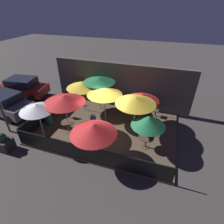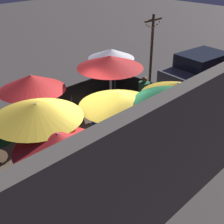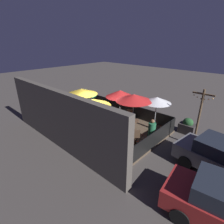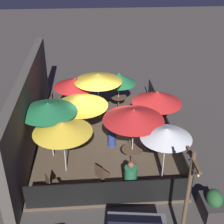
{
  "view_description": "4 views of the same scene",
  "coord_description": "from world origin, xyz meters",
  "px_view_note": "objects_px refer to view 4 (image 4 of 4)",
  "views": [
    {
      "loc": [
        3.05,
        -8.21,
        6.89
      ],
      "look_at": [
        0.24,
        0.37,
        1.12
      ],
      "focal_mm": 28.0,
      "sensor_mm": 36.0,
      "label": 1
    },
    {
      "loc": [
        5.19,
        6.1,
        5.8
      ],
      "look_at": [
        -0.83,
        0.22,
        1.37
      ],
      "focal_mm": 50.0,
      "sensor_mm": 36.0,
      "label": 2
    },
    {
      "loc": [
        -8.12,
        7.47,
        5.62
      ],
      "look_at": [
        -0.89,
        -0.3,
        1.31
      ],
      "focal_mm": 28.0,
      "sensor_mm": 36.0,
      "label": 3
    },
    {
      "loc": [
        -11.85,
        0.48,
        8.07
      ],
      "look_at": [
        0.11,
        -0.43,
        1.31
      ],
      "focal_mm": 50.0,
      "sensor_mm": 36.0,
      "label": 4
    }
  ],
  "objects_px": {
    "patio_umbrella_4": "(48,108)",
    "patio_chair_2": "(55,101)",
    "patio_umbrella_2": "(81,101)",
    "patio_umbrella_3": "(75,82)",
    "patio_chair_1": "(150,139)",
    "dining_table_1": "(132,152)",
    "patio_chair_0": "(101,175)",
    "patron_1": "(112,135)",
    "planter_box": "(213,205)",
    "patron_0": "(130,179)",
    "patio_umbrella_5": "(98,77)",
    "patio_umbrella_0": "(119,78)",
    "patio_chair_3": "(51,184)",
    "patio_umbrella_8": "(157,97)",
    "patio_umbrella_7": "(166,133)",
    "light_post": "(188,194)",
    "dining_table_0": "(119,99)",
    "patio_umbrella_6": "(62,127)",
    "patio_umbrella_1": "(134,115)"
  },
  "relations": [
    {
      "from": "patio_umbrella_5",
      "to": "patio_chair_0",
      "type": "relative_size",
      "value": 2.51
    },
    {
      "from": "patio_umbrella_7",
      "to": "patio_chair_1",
      "type": "distance_m",
      "value": 2.54
    },
    {
      "from": "patio_chair_1",
      "to": "patron_0",
      "type": "relative_size",
      "value": 0.69
    },
    {
      "from": "dining_table_0",
      "to": "planter_box",
      "type": "height_order",
      "value": "planter_box"
    },
    {
      "from": "patio_umbrella_3",
      "to": "patio_umbrella_7",
      "type": "bearing_deg",
      "value": -146.81
    },
    {
      "from": "patio_chair_1",
      "to": "patio_umbrella_2",
      "type": "bearing_deg",
      "value": -59.71
    },
    {
      "from": "patio_chair_1",
      "to": "planter_box",
      "type": "xyz_separation_m",
      "value": [
        -3.66,
        -1.39,
        -0.17
      ]
    },
    {
      "from": "patio_umbrella_4",
      "to": "patio_chair_2",
      "type": "relative_size",
      "value": 2.7
    },
    {
      "from": "patio_umbrella_7",
      "to": "patio_umbrella_2",
      "type": "bearing_deg",
      "value": 47.51
    },
    {
      "from": "patio_chair_0",
      "to": "patron_0",
      "type": "distance_m",
      "value": 1.08
    },
    {
      "from": "patio_umbrella_2",
      "to": "patio_umbrella_3",
      "type": "relative_size",
      "value": 1.07
    },
    {
      "from": "patio_umbrella_0",
      "to": "patio_umbrella_7",
      "type": "distance_m",
      "value": 5.79
    },
    {
      "from": "patio_umbrella_2",
      "to": "dining_table_1",
      "type": "xyz_separation_m",
      "value": [
        -1.63,
        -1.94,
        -1.49
      ]
    },
    {
      "from": "patio_umbrella_1",
      "to": "patio_umbrella_2",
      "type": "bearing_deg",
      "value": 49.99
    },
    {
      "from": "patio_chair_3",
      "to": "light_post",
      "type": "relative_size",
      "value": 0.27
    },
    {
      "from": "patio_umbrella_0",
      "to": "patio_umbrella_2",
      "type": "height_order",
      "value": "patio_umbrella_2"
    },
    {
      "from": "patio_umbrella_2",
      "to": "patio_chair_3",
      "type": "distance_m",
      "value": 3.67
    },
    {
      "from": "patio_umbrella_7",
      "to": "patio_chair_1",
      "type": "xyz_separation_m",
      "value": [
        1.98,
        0.09,
        -1.59
      ]
    },
    {
      "from": "patio_umbrella_2",
      "to": "patio_chair_0",
      "type": "bearing_deg",
      "value": -166.57
    },
    {
      "from": "dining_table_1",
      "to": "planter_box",
      "type": "height_order",
      "value": "planter_box"
    },
    {
      "from": "patio_umbrella_2",
      "to": "patio_umbrella_7",
      "type": "relative_size",
      "value": 0.99
    },
    {
      "from": "patio_umbrella_4",
      "to": "dining_table_0",
      "type": "relative_size",
      "value": 3.0
    },
    {
      "from": "patio_umbrella_7",
      "to": "light_post",
      "type": "distance_m",
      "value": 2.6
    },
    {
      "from": "patio_umbrella_2",
      "to": "patio_umbrella_5",
      "type": "distance_m",
      "value": 2.24
    },
    {
      "from": "patio_umbrella_3",
      "to": "patio_umbrella_0",
      "type": "bearing_deg",
      "value": -72.04
    },
    {
      "from": "patio_umbrella_0",
      "to": "patio_umbrella_2",
      "type": "relative_size",
      "value": 0.89
    },
    {
      "from": "patio_umbrella_4",
      "to": "patio_umbrella_8",
      "type": "distance_m",
      "value": 4.83
    },
    {
      "from": "patio_umbrella_8",
      "to": "patio_chair_3",
      "type": "bearing_deg",
      "value": 130.95
    },
    {
      "from": "dining_table_1",
      "to": "patio_chair_1",
      "type": "bearing_deg",
      "value": -44.3
    },
    {
      "from": "dining_table_0",
      "to": "patio_chair_3",
      "type": "bearing_deg",
      "value": 154.64
    },
    {
      "from": "patio_umbrella_3",
      "to": "light_post",
      "type": "xyz_separation_m",
      "value": [
        -7.56,
        -3.28,
        -0.11
      ]
    },
    {
      "from": "patio_umbrella_2",
      "to": "light_post",
      "type": "relative_size",
      "value": 0.67
    },
    {
      "from": "patio_umbrella_4",
      "to": "planter_box",
      "type": "relative_size",
      "value": 2.35
    },
    {
      "from": "patron_0",
      "to": "dining_table_1",
      "type": "bearing_deg",
      "value": 85.95
    },
    {
      "from": "patio_umbrella_5",
      "to": "planter_box",
      "type": "bearing_deg",
      "value": -151.81
    },
    {
      "from": "patio_umbrella_8",
      "to": "dining_table_1",
      "type": "bearing_deg",
      "value": 149.04
    },
    {
      "from": "patio_umbrella_5",
      "to": "patio_umbrella_8",
      "type": "distance_m",
      "value": 2.95
    },
    {
      "from": "patio_chair_3",
      "to": "patio_chair_1",
      "type": "bearing_deg",
      "value": 5.22
    },
    {
      "from": "patio_umbrella_2",
      "to": "patio_umbrella_5",
      "type": "height_order",
      "value": "patio_umbrella_5"
    },
    {
      "from": "patio_umbrella_6",
      "to": "patio_umbrella_1",
      "type": "bearing_deg",
      "value": -85.31
    },
    {
      "from": "patio_chair_1",
      "to": "dining_table_1",
      "type": "bearing_deg",
      "value": -0.0
    },
    {
      "from": "patio_umbrella_3",
      "to": "dining_table_1",
      "type": "height_order",
      "value": "patio_umbrella_3"
    },
    {
      "from": "patron_1",
      "to": "planter_box",
      "type": "xyz_separation_m",
      "value": [
        -4.06,
        -3.0,
        -0.18
      ]
    },
    {
      "from": "patio_umbrella_5",
      "to": "patron_1",
      "type": "height_order",
      "value": "patio_umbrella_5"
    },
    {
      "from": "patio_umbrella_7",
      "to": "patio_umbrella_8",
      "type": "bearing_deg",
      "value": -6.52
    },
    {
      "from": "patio_chair_0",
      "to": "patio_chair_2",
      "type": "xyz_separation_m",
      "value": [
        5.99,
        2.16,
        -0.03
      ]
    },
    {
      "from": "dining_table_1",
      "to": "patio_chair_0",
      "type": "bearing_deg",
      "value": 133.24
    },
    {
      "from": "patio_umbrella_2",
      "to": "patio_umbrella_5",
      "type": "xyz_separation_m",
      "value": [
        2.09,
        -0.77,
        0.14
      ]
    },
    {
      "from": "patron_1",
      "to": "patio_chair_3",
      "type": "bearing_deg",
      "value": -75.43
    },
    {
      "from": "patron_0",
      "to": "patio_umbrella_4",
      "type": "bearing_deg",
      "value": 146.39
    }
  ]
}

